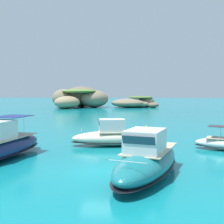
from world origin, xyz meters
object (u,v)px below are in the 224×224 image
(islet_large, at_px, (80,98))
(channel_buoy, at_px, (146,135))
(motorboat_teal, at_px, (147,160))
(motorboat_cream, at_px, (116,137))
(motorboat_navy, at_px, (0,146))
(islet_small, at_px, (136,103))

(islet_large, xyz_separation_m, channel_buoy, (16.36, -60.02, -2.72))
(channel_buoy, bearing_deg, islet_large, 105.25)
(islet_large, xyz_separation_m, motorboat_teal, (15.39, -74.70, -2.07))
(motorboat_teal, relative_size, motorboat_cream, 1.16)
(motorboat_navy, bearing_deg, islet_large, 93.47)
(motorboat_teal, relative_size, motorboat_navy, 0.98)
(motorboat_navy, relative_size, motorboat_cream, 1.19)
(islet_large, distance_m, motorboat_cream, 65.98)
(channel_buoy, bearing_deg, motorboat_cream, -125.02)
(islet_large, distance_m, islet_small, 17.53)
(motorboat_teal, bearing_deg, channel_buoy, 86.22)
(islet_large, height_order, motorboat_teal, islet_large)
(motorboat_teal, bearing_deg, motorboat_cream, 102.61)
(islet_small, xyz_separation_m, motorboat_cream, (-4.30, -65.37, -0.56))
(channel_buoy, bearing_deg, islet_small, 88.98)
(islet_small, height_order, motorboat_navy, islet_small)
(islet_large, relative_size, islet_small, 1.36)
(islet_small, relative_size, channel_buoy, 10.44)
(motorboat_teal, bearing_deg, motorboat_navy, 160.22)
(motorboat_teal, distance_m, motorboat_cream, 10.33)
(motorboat_navy, height_order, channel_buoy, motorboat_navy)
(islet_large, distance_m, motorboat_navy, 70.87)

